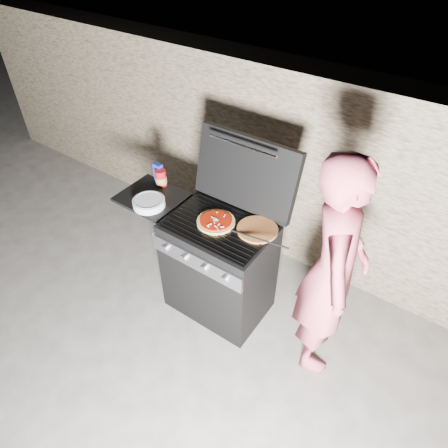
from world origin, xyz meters
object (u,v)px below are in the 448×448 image
Objects in this scene: gas_grill at (195,256)px; pizza_topped at (216,221)px; person at (333,271)px; sauce_jar at (161,178)px.

gas_grill is 4.69× the size of pizza_topped.
gas_grill is 0.76× the size of person.
gas_grill is 0.71m from sauce_jar.
gas_grill is at bearing -19.89° from sauce_jar.
gas_grill is 1.20m from person.
person is (1.12, 0.08, 0.43)m from gas_grill.
person is (0.90, 0.06, -0.04)m from pizza_topped.
gas_grill is at bearing -176.03° from pizza_topped.
pizza_topped is at bearing 3.97° from gas_grill.
sauce_jar reaches higher than gas_grill.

